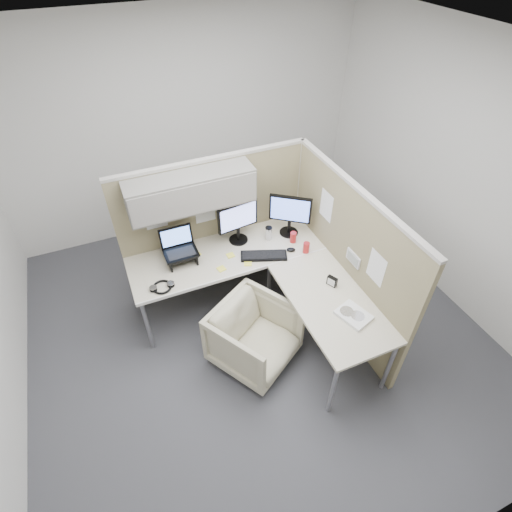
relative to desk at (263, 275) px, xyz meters
name	(u,v)px	position (x,y,z in m)	size (l,w,h in m)	color
ground	(257,332)	(-0.12, -0.13, -0.69)	(4.50, 4.50, 0.00)	#3B3C41
partition_back	(205,211)	(-0.34, 0.70, 0.41)	(2.00, 0.36, 1.63)	#8E835D
partition_right	(343,257)	(0.78, -0.19, 0.13)	(0.07, 2.03, 1.63)	#8E835D
desk	(263,275)	(0.00, 0.00, 0.00)	(2.00, 1.98, 0.73)	beige
office_chair	(255,334)	(-0.26, -0.40, -0.32)	(0.70, 0.66, 0.73)	beige
monitor_left	(238,220)	(-0.04, 0.55, 0.32)	(0.44, 0.20, 0.47)	black
monitor_right	(290,212)	(0.50, 0.45, 0.32)	(0.37, 0.29, 0.47)	black
laptop_station	(180,251)	(-0.69, 0.48, 0.17)	(0.33, 0.28, 0.34)	black
keyboard	(264,256)	(0.10, 0.21, 0.05)	(0.47, 0.16, 0.02)	black
mouse	(291,250)	(0.39, 0.18, 0.06)	(0.09, 0.06, 0.03)	black
travel_mug	(269,233)	(0.26, 0.45, 0.12)	(0.07, 0.07, 0.15)	silver
soda_can_green	(306,248)	(0.52, 0.10, 0.10)	(0.07, 0.07, 0.12)	#B21E1E
soda_can_silver	(293,237)	(0.48, 0.30, 0.10)	(0.07, 0.07, 0.12)	#B21E1E
sticky_note_d	(230,255)	(-0.21, 0.36, 0.05)	(0.08, 0.08, 0.01)	#FBF142
sticky_note_b	(248,263)	(-0.09, 0.17, 0.05)	(0.08, 0.08, 0.01)	#FBF142
sticky_note_c	(196,254)	(-0.52, 0.51, 0.05)	(0.08, 0.08, 0.01)	#FBF142
sticky_note_a	(221,269)	(-0.36, 0.20, 0.05)	(0.08, 0.08, 0.01)	#FBF142
headphones	(162,287)	(-0.95, 0.18, 0.06)	(0.23, 0.19, 0.03)	black
paper_stack	(353,315)	(0.50, -0.81, 0.06)	(0.29, 0.33, 0.03)	white
desk_clock	(332,281)	(0.52, -0.41, 0.09)	(0.08, 0.10, 0.10)	black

